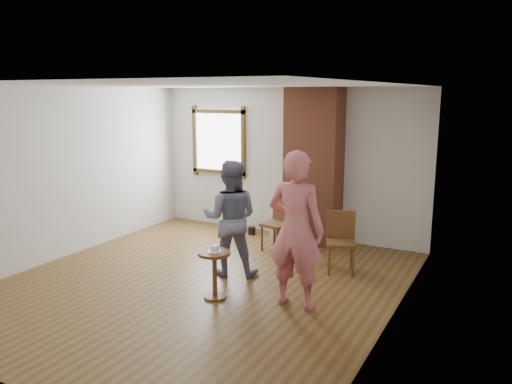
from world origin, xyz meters
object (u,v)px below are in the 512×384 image
at_px(side_table, 215,267).
at_px(person_pink, 296,230).
at_px(dining_chair_left, 279,220).
at_px(man, 230,218).
at_px(stoneware_crock, 280,226).
at_px(dining_chair_right, 341,238).

xyz_separation_m(side_table, person_pink, (0.97, 0.26, 0.54)).
distance_m(dining_chair_left, man, 1.38).
xyz_separation_m(stoneware_crock, man, (0.09, -1.81, 0.56)).
xyz_separation_m(dining_chair_left, person_pink, (1.12, -1.90, 0.46)).
distance_m(stoneware_crock, man, 1.90).
distance_m(stoneware_crock, dining_chair_right, 1.72).
height_order(dining_chair_left, person_pink, person_pink).
distance_m(stoneware_crock, side_table, 2.66).
bearing_deg(dining_chair_right, side_table, -143.79).
distance_m(man, person_pink, 1.35).
xyz_separation_m(dining_chair_right, person_pink, (-0.09, -1.41, 0.46)).
bearing_deg(dining_chair_left, person_pink, -47.00).
bearing_deg(side_table, dining_chair_left, 94.06).
bearing_deg(person_pink, dining_chair_right, -96.21).
relative_size(dining_chair_left, side_table, 1.43).
height_order(man, person_pink, person_pink).
xyz_separation_m(man, person_pink, (1.23, -0.56, 0.13)).
relative_size(man, person_pink, 0.86).
bearing_deg(dining_chair_left, dining_chair_right, -9.52).
bearing_deg(side_table, man, 107.52).
height_order(dining_chair_right, person_pink, person_pink).
height_order(stoneware_crock, dining_chair_left, dining_chair_left).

